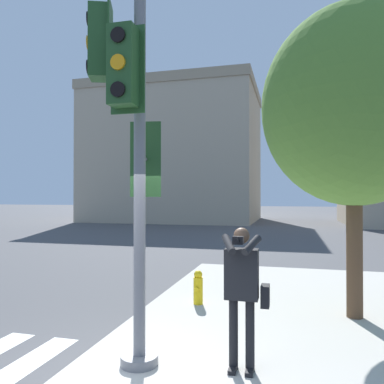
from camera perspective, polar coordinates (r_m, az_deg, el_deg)
sidewalk_corner at (r=7.78m, az=25.00°, el=-16.72°), size 8.00×8.00×0.12m
traffic_signal_pole at (r=4.81m, az=-9.42°, el=8.95°), size 0.87×1.30×4.84m
person_photographer at (r=4.69m, az=7.74°, el=-13.89°), size 0.58×0.54×1.72m
street_tree at (r=7.26m, az=23.43°, el=11.87°), size 3.18×3.18×5.43m
fire_hydrant at (r=7.51m, az=0.94°, el=-14.33°), size 0.18×0.24×0.66m
building_left at (r=34.98m, az=-2.42°, el=5.63°), size 14.86×11.10×12.06m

